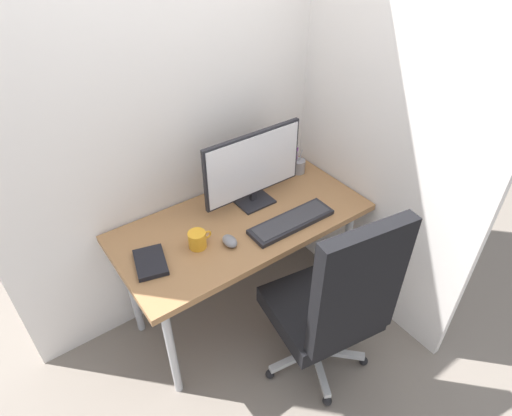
% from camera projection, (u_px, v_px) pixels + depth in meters
% --- Properties ---
extents(ground_plane, '(8.00, 8.00, 0.00)m').
position_uv_depth(ground_plane, '(245.00, 308.00, 2.73)').
color(ground_plane, slate).
extents(wall_back, '(2.28, 0.04, 2.80)m').
position_uv_depth(wall_back, '(198.00, 76.00, 2.10)').
color(wall_back, white).
rests_on(wall_back, ground_plane).
extents(wall_side_right, '(0.04, 1.57, 2.80)m').
position_uv_depth(wall_side_right, '(373.00, 74.00, 2.12)').
color(wall_side_right, white).
rests_on(wall_side_right, ground_plane).
extents(desk, '(1.36, 0.65, 0.72)m').
position_uv_depth(desk, '(243.00, 229.00, 2.33)').
color(desk, '#996B42').
rests_on(desk, ground_plane).
extents(office_chair, '(0.58, 0.60, 1.13)m').
position_uv_depth(office_chair, '(334.00, 303.00, 2.03)').
color(office_chair, black).
rests_on(office_chair, ground_plane).
extents(monitor, '(0.59, 0.16, 0.42)m').
position_uv_depth(monitor, '(253.00, 167.00, 2.28)').
color(monitor, black).
rests_on(monitor, desk).
extents(keyboard, '(0.48, 0.15, 0.03)m').
position_uv_depth(keyboard, '(291.00, 222.00, 2.25)').
color(keyboard, black).
rests_on(keyboard, desk).
extents(mouse, '(0.07, 0.10, 0.04)m').
position_uv_depth(mouse, '(230.00, 241.00, 2.12)').
color(mouse, slate).
rests_on(mouse, desk).
extents(pen_holder, '(0.08, 0.08, 0.17)m').
position_uv_depth(pen_holder, '(298.00, 166.00, 2.63)').
color(pen_holder, gray).
rests_on(pen_holder, desk).
extents(notebook, '(0.19, 0.23, 0.03)m').
position_uv_depth(notebook, '(151.00, 262.00, 2.02)').
color(notebook, black).
rests_on(notebook, desk).
extents(coffee_mug, '(0.12, 0.09, 0.09)m').
position_uv_depth(coffee_mug, '(198.00, 240.00, 2.10)').
color(coffee_mug, orange).
rests_on(coffee_mug, desk).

